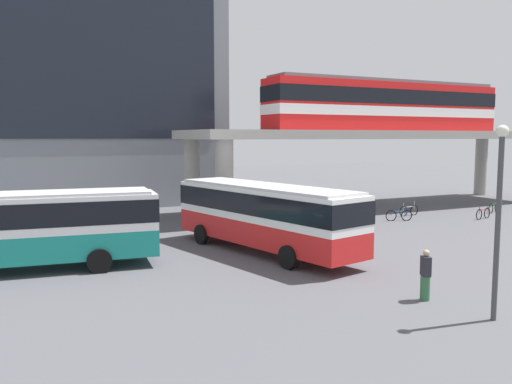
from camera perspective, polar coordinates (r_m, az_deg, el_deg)
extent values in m
plane|color=#515156|center=(30.96, -2.54, -4.17)|extent=(120.00, 120.00, 0.00)
cube|color=slate|center=(46.61, -21.68, 11.02)|extent=(26.34, 13.20, 19.75)
cube|color=black|center=(40.14, -20.98, 13.34)|extent=(23.71, 0.10, 11.06)
cube|color=#9E9B93|center=(41.80, 13.44, 6.03)|extent=(31.05, 7.49, 0.60)
cylinder|color=#9E9B93|center=(31.92, -3.44, 0.93)|extent=(1.10, 1.10, 5.30)
cylinder|color=#9E9B93|center=(37.40, -6.91, 1.65)|extent=(1.10, 1.10, 5.30)
cylinder|color=#9E9B93|center=(54.03, 23.18, 2.54)|extent=(1.10, 1.10, 5.30)
cube|color=red|center=(42.11, 13.94, 8.88)|extent=(20.19, 2.90, 3.60)
cube|color=silver|center=(42.10, 13.93, 8.39)|extent=(20.25, 2.96, 0.70)
cube|color=black|center=(42.16, 13.96, 9.86)|extent=(20.25, 2.96, 1.10)
cube|color=slate|center=(42.26, 14.01, 11.48)|extent=(19.38, 2.61, 0.24)
cube|color=red|center=(24.96, 0.89, -4.19)|extent=(4.86, 11.28, 1.10)
cube|color=white|center=(24.77, 0.89, -1.23)|extent=(4.86, 11.28, 1.50)
cube|color=black|center=(24.76, 0.89, -1.06)|extent=(4.91, 11.33, 0.96)
cube|color=silver|center=(24.68, 0.90, 0.64)|extent=(4.62, 10.72, 0.12)
cylinder|color=black|center=(27.13, -5.93, -4.58)|extent=(0.49, 1.04, 1.00)
cylinder|color=black|center=(28.54, -1.70, -4.02)|extent=(0.49, 1.04, 1.00)
cylinder|color=black|center=(21.99, 3.52, -7.07)|extent=(0.49, 1.04, 1.00)
cylinder|color=black|center=(23.71, 8.02, -6.15)|extent=(0.49, 1.04, 1.00)
cube|color=teal|center=(23.44, -24.35, -5.40)|extent=(11.22, 3.81, 1.10)
cube|color=white|center=(23.23, -24.48, -2.26)|extent=(11.22, 3.81, 1.50)
cube|color=black|center=(23.22, -24.49, -2.07)|extent=(11.27, 3.86, 0.96)
cube|color=silver|center=(23.14, -24.57, -0.27)|extent=(10.66, 3.62, 0.12)
cylinder|color=black|center=(22.24, -16.59, -7.16)|extent=(1.03, 0.40, 1.00)
cylinder|color=black|center=(24.68, -16.86, -5.87)|extent=(1.03, 0.40, 1.00)
torus|color=black|center=(42.24, 24.64, -1.51)|extent=(0.73, 0.27, 0.74)
torus|color=black|center=(41.28, 24.08, -1.65)|extent=(0.73, 0.27, 0.74)
cylinder|color=#1E7F33|center=(41.72, 24.38, -1.20)|extent=(1.02, 0.35, 0.05)
cylinder|color=#1E7F33|center=(41.24, 24.10, -1.24)|extent=(0.04, 0.04, 0.55)
cylinder|color=#1E7F33|center=(42.20, 24.66, -1.04)|extent=(0.04, 0.04, 0.65)
torus|color=black|center=(38.48, 16.75, -1.91)|extent=(0.74, 0.13, 0.74)
torus|color=black|center=(37.71, 15.68, -2.03)|extent=(0.74, 0.13, 0.74)
cylinder|color=silver|center=(38.05, 16.23, -1.55)|extent=(1.05, 0.15, 0.05)
cylinder|color=silver|center=(37.67, 15.69, -1.58)|extent=(0.04, 0.04, 0.55)
cylinder|color=silver|center=(38.43, 16.76, -1.39)|extent=(0.04, 0.04, 0.65)
torus|color=black|center=(35.82, 15.99, -2.46)|extent=(0.72, 0.31, 0.74)
torus|color=black|center=(35.44, 14.42, -2.50)|extent=(0.72, 0.31, 0.74)
cylinder|color=#1E3FA5|center=(35.58, 15.22, -2.03)|extent=(1.00, 0.41, 0.05)
cylinder|color=#1E3FA5|center=(35.39, 14.43, -2.02)|extent=(0.04, 0.04, 0.55)
cylinder|color=#1E3FA5|center=(35.77, 16.01, -1.90)|extent=(0.04, 0.04, 0.65)
torus|color=black|center=(38.76, 23.73, -2.11)|extent=(0.73, 0.23, 0.74)
torus|color=black|center=(37.84, 23.01, -2.26)|extent=(0.73, 0.23, 0.74)
cylinder|color=#B21E1E|center=(38.26, 23.39, -1.77)|extent=(1.03, 0.29, 0.05)
cylinder|color=#B21E1E|center=(37.80, 23.02, -1.81)|extent=(0.04, 0.04, 0.55)
cylinder|color=#B21E1E|center=(38.72, 23.76, -1.59)|extent=(0.04, 0.04, 0.65)
cylinder|color=#33663F|center=(18.82, 17.83, -9.86)|extent=(0.32, 0.32, 0.84)
cube|color=#26262D|center=(18.63, 17.91, -7.64)|extent=(0.40, 0.47, 0.66)
sphere|color=tan|center=(18.53, 17.95, -6.30)|extent=(0.23, 0.23, 0.23)
cylinder|color=#3F3F44|center=(17.08, 24.70, -3.74)|extent=(0.16, 0.16, 5.48)
sphere|color=silver|center=(16.86, 25.13, 5.99)|extent=(0.36, 0.36, 0.36)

